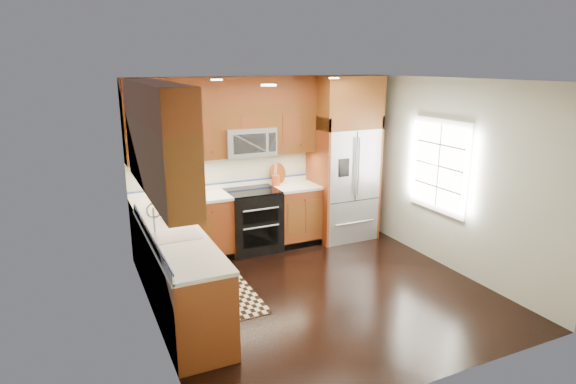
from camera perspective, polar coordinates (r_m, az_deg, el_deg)
name	(u,v)px	position (r m, az deg, el deg)	size (l,w,h in m)	color
ground	(320,291)	(6.20, 3.76, -11.64)	(4.00, 4.00, 0.00)	black
wall_back	(259,162)	(7.51, -3.40, 3.62)	(4.00, 0.02, 2.60)	beige
wall_left	(150,213)	(5.12, -16.07, -2.40)	(0.02, 4.00, 2.60)	beige
wall_right	(450,176)	(6.91, 18.68, 1.84)	(0.02, 4.00, 2.60)	beige
window	(439,166)	(7.01, 17.50, 2.97)	(0.04, 1.10, 1.30)	white
base_cabinets	(204,249)	(6.37, -9.98, -6.67)	(2.85, 3.00, 0.90)	brown
countertop	(210,211)	(6.36, -9.21, -2.20)	(2.86, 3.01, 0.04)	beige
upper_cabinets	(200,126)	(6.18, -10.39, 7.76)	(2.85, 3.00, 1.15)	brown
range	(253,220)	(7.33, -4.16, -3.39)	(0.76, 0.67, 0.95)	black
microwave	(248,142)	(7.17, -4.72, 5.98)	(0.76, 0.40, 0.42)	#B2B2B7
refrigerator	(344,159)	(7.75, 6.61, 3.94)	(0.98, 0.75, 2.60)	#B2B2B7
sink_faucet	(173,231)	(5.47, -13.49, -4.50)	(0.54, 0.44, 0.37)	#B2B2B7
rug	(217,293)	(6.18, -8.45, -11.81)	(0.89, 1.48, 0.01)	black
knife_block	(197,186)	(7.17, -10.71, 0.72)	(0.11, 0.14, 0.25)	#B47857
utensil_crock	(276,178)	(7.46, -1.47, 1.66)	(0.12, 0.12, 0.34)	#A43A14
cutting_board	(278,182)	(7.64, -1.21, 1.15)	(0.32, 0.32, 0.02)	brown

